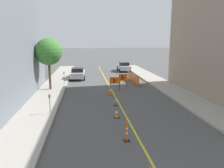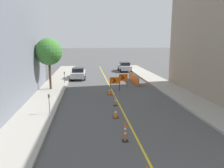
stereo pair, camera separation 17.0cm
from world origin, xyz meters
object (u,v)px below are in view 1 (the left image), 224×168
delineator_post_front (127,133)px  street_tree_left_near (48,52)px  arrow_barricade_primary (115,81)px  parked_car_curb_mid (124,67)px  parking_meter_far_curb (64,75)px  traffic_cone_second (117,113)px  arrow_barricade_secondary (123,78)px  parking_meter_near_curb (50,100)px  traffic_cone_third (110,91)px  delineator_post_rear (116,100)px  parked_car_curb_near (78,73)px

delineator_post_front → street_tree_left_near: street_tree_left_near is taller
arrow_barricade_primary → parked_car_curb_mid: (3.60, 14.80, -0.27)m
parking_meter_far_curb → traffic_cone_second: bearing=-69.2°
arrow_barricade_secondary → parking_meter_near_curb: (-6.83, -8.97, 0.12)m
traffic_cone_third → arrow_barricade_primary: arrow_barricade_primary is taller
traffic_cone_second → delineator_post_rear: bearing=83.3°
parked_car_curb_near → parking_meter_near_curb: bearing=-94.0°
parking_meter_far_curb → street_tree_left_near: bearing=-111.2°
parked_car_curb_near → street_tree_left_near: size_ratio=0.81×
delineator_post_rear → parking_meter_near_curb: (-4.97, -1.84, 0.71)m
delineator_post_front → street_tree_left_near: size_ratio=0.20×
arrow_barricade_secondary → parking_meter_near_curb: bearing=-129.4°
traffic_cone_third → delineator_post_rear: delineator_post_rear is taller
parking_meter_near_curb → street_tree_left_near: 8.79m
traffic_cone_third → parked_car_curb_mid: size_ratio=0.16×
parked_car_curb_near → parked_car_curb_mid: bearing=43.6°
arrow_barricade_secondary → parked_car_curb_mid: parked_car_curb_mid is taller
parked_car_curb_near → parking_meter_near_curb: size_ratio=3.03×
parking_meter_far_curb → parking_meter_near_curb: bearing=-90.0°
delineator_post_front → delineator_post_rear: 6.47m
delineator_post_front → parked_car_curb_near: 19.89m
arrow_barricade_primary → arrow_barricade_secondary: arrow_barricade_secondary is taller
parking_meter_far_curb → traffic_cone_third: bearing=-49.1°
traffic_cone_second → parked_car_curb_near: parked_car_curb_near is taller
traffic_cone_third → street_tree_left_near: size_ratio=0.13×
delineator_post_front → delineator_post_rear: (0.31, 6.46, 0.00)m
parked_car_curb_near → street_tree_left_near: 8.06m
delineator_post_rear → parking_meter_far_curb: 10.66m
traffic_cone_second → parking_meter_near_curb: size_ratio=0.43×
traffic_cone_second → delineator_post_rear: 2.82m
arrow_barricade_primary → parking_meter_near_curb: parking_meter_near_curb is taller
arrow_barricade_secondary → parked_car_curb_near: (-5.30, 6.05, -0.25)m
street_tree_left_near → parked_car_curb_near: bearing=68.3°
traffic_cone_second → parking_meter_near_curb: bearing=168.3°
arrow_barricade_secondary → delineator_post_front: bearing=-101.2°
traffic_cone_third → arrow_barricade_secondary: bearing=60.4°
traffic_cone_third → parking_meter_near_curb: (-4.91, -5.58, 0.83)m
arrow_barricade_primary → traffic_cone_third: bearing=-119.2°
delineator_post_front → parked_car_curb_mid: size_ratio=0.25×
parked_car_curb_near → parked_car_curb_mid: size_ratio=1.01×
arrow_barricade_secondary → parking_meter_far_curb: size_ratio=1.06×
traffic_cone_second → parked_car_curb_near: size_ratio=0.14×
traffic_cone_third → parking_meter_far_curb: size_ratio=0.48×
parking_meter_far_curb → parked_car_curb_near: bearing=67.9°
traffic_cone_second → traffic_cone_third: size_ratio=0.90×
traffic_cone_third → parked_car_curb_mid: bearing=75.2°
traffic_cone_second → parked_car_curb_mid: size_ratio=0.14×
arrow_barricade_primary → parking_meter_far_curb: 6.99m
traffic_cone_second → parking_meter_near_curb: parking_meter_near_curb is taller
arrow_barricade_secondary → parked_car_curb_near: 8.05m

